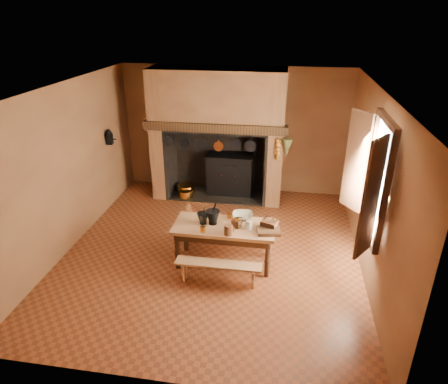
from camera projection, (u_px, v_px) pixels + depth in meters
name	position (u px, v px, depth m)	size (l,w,h in m)	color
floor	(212.00, 251.00, 7.01)	(5.50, 5.50, 0.00)	brown
ceiling	(210.00, 89.00, 5.84)	(5.50, 5.50, 0.00)	silver
back_wall	(235.00, 131.00, 8.89)	(5.00, 0.02, 2.80)	olive
wall_left	(67.00, 168.00, 6.79)	(0.02, 5.50, 2.80)	olive
wall_right	(373.00, 187.00, 6.06)	(0.02, 5.50, 2.80)	olive
wall_front	(159.00, 282.00, 3.96)	(5.00, 0.02, 2.80)	olive
chimney_breast	(218.00, 117.00, 8.37)	(2.95, 0.96, 2.80)	olive
iron_range	(230.00, 174.00, 9.01)	(1.12, 0.55, 1.60)	black
hearth_pans	(185.00, 190.00, 9.11)	(0.51, 0.62, 0.20)	gold
hanging_pans	(212.00, 144.00, 8.11)	(1.92, 0.29, 0.27)	black
onion_string	(278.00, 149.00, 7.91)	(0.12, 0.10, 0.46)	#B47521
herb_bunch	(287.00, 148.00, 7.87)	(0.20, 0.20, 0.35)	brown
window	(370.00, 179.00, 5.60)	(0.39, 1.75, 1.76)	white
wall_coffee_mill	(109.00, 136.00, 8.12)	(0.23, 0.16, 0.31)	black
work_table	(224.00, 231.00, 6.45)	(1.63, 0.72, 0.71)	tan
bench_front	(218.00, 268.00, 6.07)	(1.32, 0.23, 0.37)	tan
bench_back	(229.00, 231.00, 7.09)	(1.29, 0.23, 0.36)	tan
mortar_large	(213.00, 217.00, 6.40)	(0.23, 0.23, 0.39)	black
mortar_small	(203.00, 218.00, 6.41)	(0.19, 0.19, 0.32)	black
coffee_grinder	(236.00, 223.00, 6.33)	(0.18, 0.15, 0.19)	#3E1F13
brass_mug_a	(203.00, 229.00, 6.19)	(0.09, 0.09, 0.10)	gold
brass_mug_b	(229.00, 216.00, 6.61)	(0.07, 0.07, 0.08)	gold
mixing_bowl	(243.00, 216.00, 6.60)	(0.35, 0.35, 0.08)	#B4AD8B
stoneware_crock	(228.00, 230.00, 6.11)	(0.13, 0.13, 0.17)	#54311F
glass_jar	(249.00, 225.00, 6.26)	(0.09, 0.09, 0.15)	beige
wicker_basket	(269.00, 224.00, 6.27)	(0.29, 0.25, 0.24)	#462715
wooden_tray	(269.00, 231.00, 6.17)	(0.35, 0.25, 0.06)	#3E1F13
brass_cup	(231.00, 230.00, 6.18)	(0.12, 0.12, 0.10)	gold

